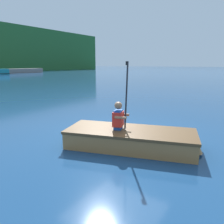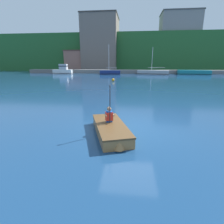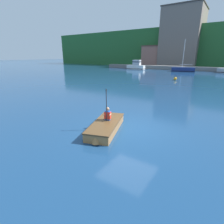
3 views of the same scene
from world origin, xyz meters
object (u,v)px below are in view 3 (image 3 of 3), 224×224
object	(u,v)px
rowboat_foreground	(106,126)
channel_buoy	(175,79)
moored_boat_dock_center_far	(183,70)
person_paddler	(108,114)
moored_boat_dock_west_end	(136,66)

from	to	relation	value
rowboat_foreground	channel_buoy	distance (m)	19.88
moored_boat_dock_center_far	channel_buoy	size ratio (longest dim) A/B	9.14
moored_boat_dock_center_far	person_paddler	xyz separation A→B (m)	(4.43, -34.83, 0.27)
person_paddler	moored_boat_dock_west_end	bearing A→B (deg)	114.42
moored_boat_dock_center_far	rowboat_foreground	bearing A→B (deg)	-82.64
rowboat_foreground	channel_buoy	size ratio (longest dim) A/B	4.27
rowboat_foreground	channel_buoy	xyz separation A→B (m)	(-2.09, 19.77, -0.02)
person_paddler	rowboat_foreground	bearing A→B (deg)	-71.28
moored_boat_dock_west_end	channel_buoy	distance (m)	21.27
moored_boat_dock_west_end	channel_buoy	xyz separation A→B (m)	(14.08, -15.93, -0.63)
moored_boat_dock_west_end	person_paddler	size ratio (longest dim) A/B	3.10
moored_boat_dock_west_end	rowboat_foreground	xyz separation A→B (m)	(16.17, -35.70, -0.62)
moored_boat_dock_center_far	channel_buoy	xyz separation A→B (m)	(2.45, -15.37, -0.22)
moored_boat_dock_west_end	person_paddler	bearing A→B (deg)	-65.58
moored_boat_dock_center_far	person_paddler	size ratio (longest dim) A/B	4.37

